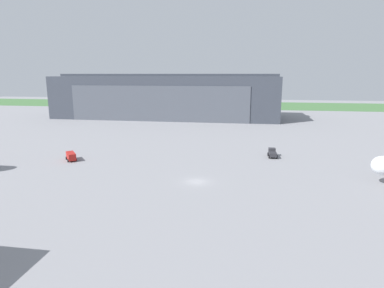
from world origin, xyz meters
The scene contains 5 objects.
ground_plane centered at (0.00, 0.00, 0.00)m, with size 440.00×440.00×0.00m, color gray.
grass_field_strip centered at (0.00, 165.91, 0.04)m, with size 440.00×56.00×0.08m, color #43703D.
maintenance_hangar centered at (-29.38, 96.47, 10.06)m, with size 106.68×32.93×21.03m.
fuel_bowser centered at (-32.97, 11.21, 1.12)m, with size 4.18×4.65×1.95m.
baggage_tug centered at (16.32, 22.58, 1.05)m, with size 2.33×4.35×2.09m.
Camera 1 is at (8.97, -60.75, 20.81)m, focal length 30.47 mm.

